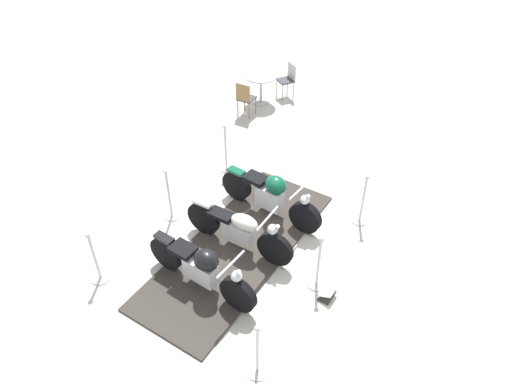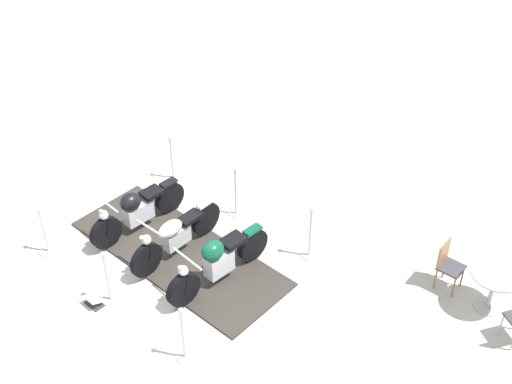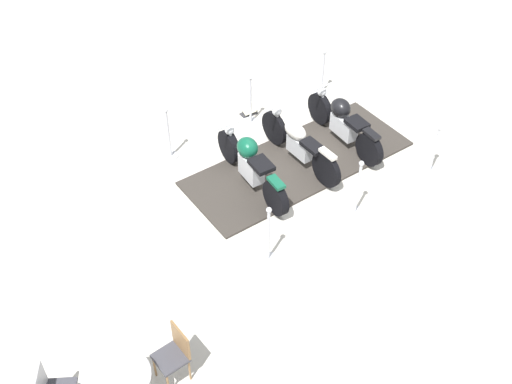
{
  "view_description": "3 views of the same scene",
  "coord_description": "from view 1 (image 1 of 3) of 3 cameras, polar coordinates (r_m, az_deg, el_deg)",
  "views": [
    {
      "loc": [
        -2.48,
        -5.43,
        6.14
      ],
      "look_at": [
        0.64,
        0.55,
        0.68
      ],
      "focal_mm": 32.77,
      "sensor_mm": 36.0,
      "label": 1
    },
    {
      "loc": [
        9.07,
        -1.49,
        8.32
      ],
      "look_at": [
        -0.06,
        1.54,
        1.03
      ],
      "focal_mm": 46.22,
      "sensor_mm": 36.0,
      "label": 2
    },
    {
      "loc": [
        1.63,
        8.97,
        7.77
      ],
      "look_at": [
        0.95,
        1.59,
        0.83
      ],
      "focal_mm": 44.61,
      "sensor_mm": 36.0,
      "label": 3
    }
  ],
  "objects": [
    {
      "name": "ground_plane",
      "position": [
        8.56,
        -2.14,
        -6.84
      ],
      "size": [
        80.0,
        80.0,
        0.0
      ],
      "primitive_type": "plane",
      "color": "beige"
    },
    {
      "name": "display_platform",
      "position": [
        8.55,
        -2.14,
        -6.74
      ],
      "size": [
        4.61,
        3.62,
        0.04
      ],
      "primitive_type": "cube",
      "rotation": [
        0.0,
        0.0,
        0.52
      ],
      "color": "#38332D",
      "rests_on": "ground_plane"
    },
    {
      "name": "motorcycle_black",
      "position": [
        7.61,
        -6.62,
        -9.21
      ],
      "size": [
        1.14,
        1.98,
        0.95
      ],
      "rotation": [
        0.0,
        0.0,
        -1.1
      ],
      "color": "black",
      "rests_on": "display_platform"
    },
    {
      "name": "motorcycle_cream",
      "position": [
        8.2,
        -2.01,
        -4.54
      ],
      "size": [
        1.21,
        1.92,
        0.98
      ],
      "rotation": [
        0.0,
        0.0,
        -1.03
      ],
      "color": "black",
      "rests_on": "display_platform"
    },
    {
      "name": "motorcycle_forest",
      "position": [
        8.87,
        1.84,
        -0.4
      ],
      "size": [
        1.17,
        2.09,
        0.94
      ],
      "rotation": [
        0.0,
        0.0,
        -1.12
      ],
      "color": "black",
      "rests_on": "display_platform"
    },
    {
      "name": "stanchion_left_rear",
      "position": [
        10.15,
        -3.7,
        4.65
      ],
      "size": [
        0.28,
        0.28,
        1.15
      ],
      "color": "silver",
      "rests_on": "ground_plane"
    },
    {
      "name": "stanchion_right_mid",
      "position": [
        7.78,
        7.56,
        -9.37
      ],
      "size": [
        0.32,
        0.32,
        1.11
      ],
      "color": "silver",
      "rests_on": "ground_plane"
    },
    {
      "name": "stanchion_left_mid",
      "position": [
        9.04,
        -10.48,
        -1.06
      ],
      "size": [
        0.29,
        0.29,
        1.15
      ],
      "color": "silver",
      "rests_on": "ground_plane"
    },
    {
      "name": "stanchion_right_front",
      "position": [
        6.83,
        0.16,
        -19.62
      ],
      "size": [
        0.35,
        0.35,
        1.04
      ],
      "color": "silver",
      "rests_on": "ground_plane"
    },
    {
      "name": "stanchion_right_rear",
      "position": [
        9.03,
        12.82,
        -1.61
      ],
      "size": [
        0.29,
        0.29,
        1.12
      ],
      "color": "silver",
      "rests_on": "ground_plane"
    },
    {
      "name": "stanchion_left_front",
      "position": [
        8.24,
        -18.87,
        -8.35
      ],
      "size": [
        0.32,
        0.32,
        1.06
      ],
      "color": "silver",
      "rests_on": "ground_plane"
    },
    {
      "name": "info_placard",
      "position": [
        7.87,
        8.67,
        -12.15
      ],
      "size": [
        0.38,
        0.35,
        0.2
      ],
      "rotation": [
        0.0,
        0.0,
        3.66
      ],
      "color": "#333338",
      "rests_on": "ground_plane"
    },
    {
      "name": "cafe_table",
      "position": [
        12.75,
        0.61,
        13.25
      ],
      "size": [
        0.86,
        0.86,
        0.79
      ],
      "color": "#B7B7BC",
      "rests_on": "ground_plane"
    },
    {
      "name": "cafe_chair_near_table",
      "position": [
        12.15,
        -1.33,
        11.5
      ],
      "size": [
        0.55,
        0.55,
        0.93
      ],
      "rotation": [
        0.0,
        0.0,
        0.57
      ],
      "color": "olive",
      "rests_on": "ground_plane"
    },
    {
      "name": "cafe_chair_across_table",
      "position": [
        13.13,
        3.91,
        13.71
      ],
      "size": [
        0.41,
        0.41,
        0.94
      ],
      "rotation": [
        0.0,
        0.0,
        3.12
      ],
      "color": "#B7B7BC",
      "rests_on": "ground_plane"
    }
  ]
}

